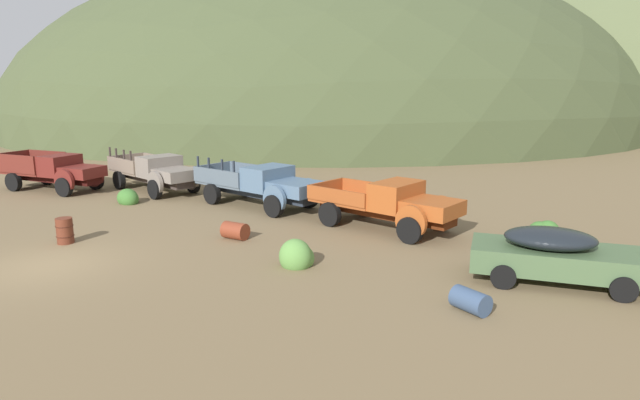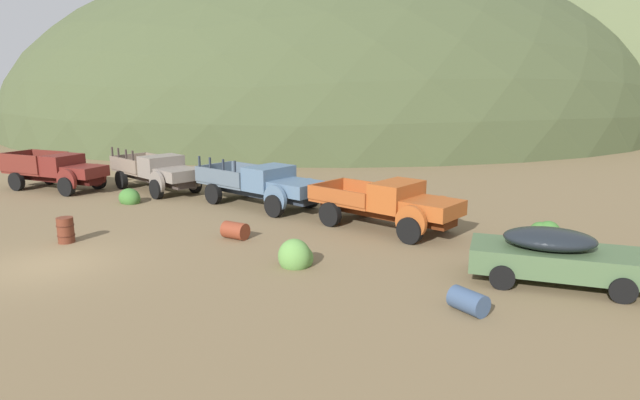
% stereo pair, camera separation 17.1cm
% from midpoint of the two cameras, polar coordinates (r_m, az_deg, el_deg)
% --- Properties ---
extents(ground_plane, '(300.00, 300.00, 0.00)m').
position_cam_midpoint_polar(ground_plane, '(18.73, -27.27, -6.24)').
color(ground_plane, brown).
extents(hill_distant, '(80.44, 82.52, 41.93)m').
position_cam_midpoint_polar(hill_distant, '(76.54, 0.66, 8.12)').
color(hill_distant, '#424C2D').
rests_on(hill_distant, ground).
extents(hill_far_right, '(86.15, 68.99, 50.95)m').
position_cam_midpoint_polar(hill_far_right, '(92.68, 27.49, 7.47)').
color(hill_far_right, '#56603D').
rests_on(hill_far_right, ground).
extents(truck_oxblood, '(6.11, 3.14, 1.91)m').
position_cam_midpoint_polar(truck_oxblood, '(31.19, -26.14, 2.71)').
color(truck_oxblood, black).
rests_on(truck_oxblood, ground).
extents(truck_primer_gray, '(6.33, 3.19, 2.16)m').
position_cam_midpoint_polar(truck_primer_gray, '(28.95, -16.90, 2.77)').
color(truck_primer_gray, '#3D322D').
rests_on(truck_primer_gray, ground).
extents(truck_chalk_blue, '(6.68, 2.98, 2.16)m').
position_cam_midpoint_polar(truck_chalk_blue, '(24.34, -5.92, 1.55)').
color(truck_chalk_blue, '#262D39').
rests_on(truck_chalk_blue, ground).
extents(truck_oxide_orange, '(6.14, 3.04, 1.89)m').
position_cam_midpoint_polar(truck_oxide_orange, '(20.59, 7.68, -0.50)').
color(truck_oxide_orange, '#51220D').
rests_on(truck_oxide_orange, ground).
extents(car_weathered_green, '(5.29, 3.12, 1.57)m').
position_cam_midpoint_polar(car_weathered_green, '(16.46, 24.31, -5.40)').
color(car_weathered_green, '#47603D').
rests_on(car_weathered_green, ground).
extents(oil_drum_foreground, '(0.60, 0.60, 0.91)m').
position_cam_midpoint_polar(oil_drum_foreground, '(20.91, -25.68, -2.95)').
color(oil_drum_foreground, '#5B2819').
rests_on(oil_drum_foreground, ground).
extents(oil_drum_tipped, '(1.06, 0.86, 0.57)m').
position_cam_midpoint_polar(oil_drum_tipped, '(13.88, 15.33, -10.28)').
color(oil_drum_tipped, '#384C6B').
rests_on(oil_drum_tipped, ground).
extents(oil_drum_by_truck, '(0.95, 0.68, 0.62)m').
position_cam_midpoint_polar(oil_drum_by_truck, '(19.65, -9.24, -3.23)').
color(oil_drum_by_truck, brown).
rests_on(oil_drum_by_truck, ground).
extents(bush_near_barrel, '(1.10, 0.81, 0.88)m').
position_cam_midpoint_polar(bush_near_barrel, '(21.07, 22.56, -3.21)').
color(bush_near_barrel, '#3D702D').
rests_on(bush_near_barrel, ground).
extents(bush_back_edge, '(0.98, 0.89, 0.76)m').
position_cam_midpoint_polar(bush_back_edge, '(26.74, -2.60, 0.77)').
color(bush_back_edge, '#4C8438').
rests_on(bush_back_edge, ground).
extents(bush_between_trucks, '(1.06, 1.06, 1.11)m').
position_cam_midpoint_polar(bush_between_trucks, '(16.63, -2.73, -6.06)').
color(bush_between_trucks, '#5B8E42').
rests_on(bush_between_trucks, ground).
extents(bush_lone_scrub, '(1.17, 0.93, 0.88)m').
position_cam_midpoint_polar(bush_lone_scrub, '(26.76, -19.85, 0.16)').
color(bush_lone_scrub, '#3D702D').
rests_on(bush_lone_scrub, ground).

